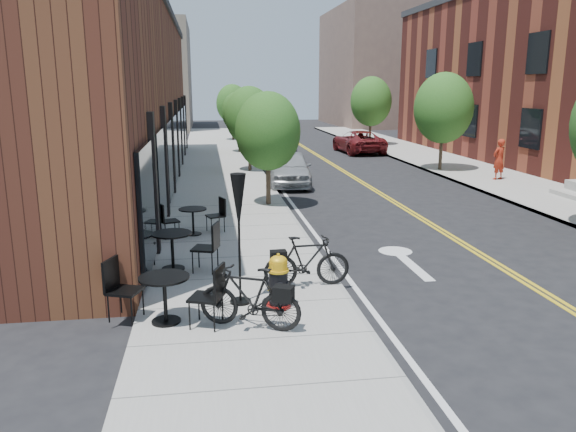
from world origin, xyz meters
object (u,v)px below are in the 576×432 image
bicycle_right (307,261)px  bistro_set_c (193,218)px  fire_hydrant (278,282)px  bistro_set_b (172,246)px  patio_umbrella (239,211)px  pedestrian (499,159)px  bistro_set_a (165,292)px  parked_car_c (274,143)px  bicycle_left (249,298)px  parked_car_a (290,168)px  parked_car_far (358,142)px  parked_car_b (280,148)px

bicycle_right → bistro_set_c: (-2.35, 4.47, -0.05)m
fire_hydrant → bistro_set_b: 3.22m
patio_umbrella → fire_hydrant: bearing=-25.7°
pedestrian → bistro_set_a: bearing=24.4°
fire_hydrant → bistro_set_a: bearing=-146.2°
bistro_set_a → parked_car_c: 26.11m
bicycle_right → patio_umbrella: patio_umbrella is taller
pedestrian → bistro_set_b: bearing=17.4°
bicycle_left → parked_car_a: size_ratio=0.42×
bistro_set_c → patio_umbrella: (0.96, -5.15, 1.28)m
bistro_set_b → parked_car_c: (5.02, 22.74, -0.02)m
patio_umbrella → parked_car_c: 25.22m
patio_umbrella → bistro_set_c: bearing=100.6°
bistro_set_c → parked_car_far: 21.50m
bicycle_left → bistro_set_b: 3.63m
fire_hydrant → bistro_set_c: size_ratio=0.57×
bistro_set_c → parked_car_b: bearing=54.2°
bistro_set_b → pedestrian: bearing=55.5°
parked_car_a → parked_car_b: 7.92m
patio_umbrella → pedestrian: bearing=46.6°
bicycle_left → bistro_set_a: bearing=-83.4°
bistro_set_c → parked_car_b: parked_car_b is taller
bistro_set_a → parked_car_c: bearing=99.3°
fire_hydrant → bicycle_right: (0.71, 1.00, 0.05)m
bicycle_right → bistro_set_b: size_ratio=0.85×
bicycle_right → parked_car_c: bearing=-8.1°
bistro_set_b → bicycle_right: bearing=-11.4°
parked_car_b → bicycle_right: bearing=-92.1°
bistro_set_b → parked_car_a: bearing=86.1°
parked_car_c → parked_car_b: bearing=-92.2°
bicycle_left → bistro_set_a: (-1.41, 0.44, 0.00)m
parked_car_b → parked_car_far: 6.20m
bistro_set_a → parked_car_c: size_ratio=0.46×
fire_hydrant → patio_umbrella: (-0.68, 0.33, 1.27)m
parked_car_b → bistro_set_b: bearing=-100.6°
bistro_set_b → bistro_set_c: 3.00m
bicycle_left → bistro_set_b: bistro_set_b is taller
parked_car_b → pedestrian: pedestrian is taller
fire_hydrant → bistro_set_c: (-1.64, 5.48, -0.01)m
bistro_set_a → bistro_set_c: (0.36, 5.87, -0.07)m
parked_car_b → parked_car_far: bearing=34.5°
parked_car_b → bistro_set_a: bearing=-98.6°
fire_hydrant → pedestrian: bearing=71.8°
bistro_set_b → patio_umbrella: (1.35, -2.17, 1.21)m
parked_car_far → bistro_set_a: bearing=64.8°
fire_hydrant → patio_umbrella: patio_umbrella is taller
fire_hydrant → patio_umbrella: bearing=177.1°
parked_car_b → parked_car_c: 3.82m
parked_car_c → pedestrian: (8.30, -12.26, 0.35)m
fire_hydrant → bistro_set_c: bearing=129.4°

